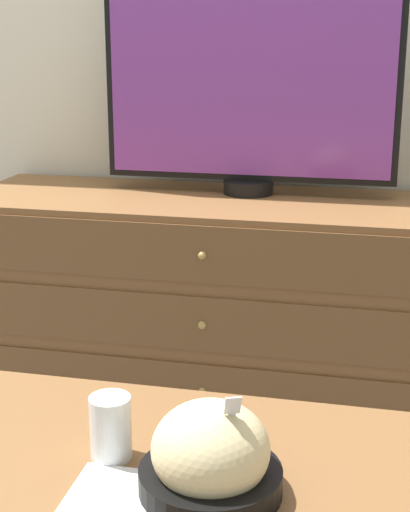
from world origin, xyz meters
TOP-DOWN VIEW (x-y plane):
  - ground_plane at (0.00, 0.00)m, footprint 12.00×12.00m
  - dresser at (0.07, -0.29)m, footprint 1.59×0.54m
  - tv at (0.13, -0.18)m, footprint 0.91×0.16m
  - coffee_table at (0.28, -1.47)m, footprint 1.04×0.52m
  - takeout_bowl at (0.31, -1.55)m, footprint 0.22×0.22m
  - drink_cup at (0.12, -1.49)m, footprint 0.07×0.07m
  - napkin at (0.17, -1.59)m, footprint 0.16×0.16m

SIDE VIEW (x-z plane):
  - ground_plane at x=0.00m, z-range 0.00..0.00m
  - dresser at x=0.07m, z-range 0.00..0.62m
  - coffee_table at x=0.28m, z-range 0.16..0.60m
  - napkin at x=0.17m, z-range 0.44..0.44m
  - drink_cup at x=0.12m, z-range 0.43..0.54m
  - takeout_bowl at x=0.31m, z-range 0.41..0.59m
  - tv at x=0.13m, z-range 0.63..1.27m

